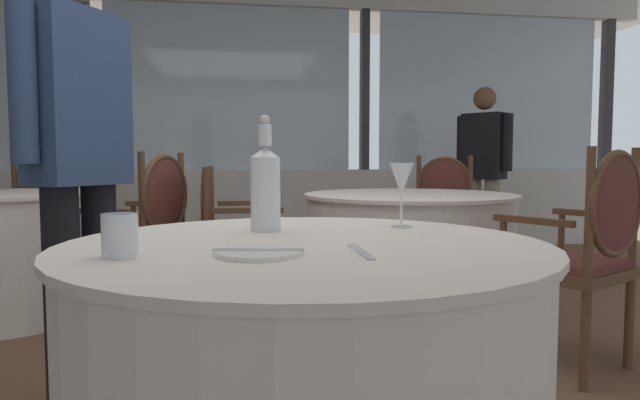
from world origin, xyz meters
TOP-DOWN VIEW (x-y plane):
  - ground_plane at (0.00, 0.00)m, footprint 12.33×12.33m
  - window_wall_far at (0.00, 3.56)m, footprint 9.03×0.14m
  - foreground_table at (0.22, -0.93)m, footprint 1.16×1.16m
  - side_plate at (0.11, -1.10)m, footprint 0.18×0.18m
  - butter_knife at (0.11, -1.10)m, footprint 0.19×0.04m
  - dinner_fork at (0.32, -1.10)m, footprint 0.02×0.19m
  - water_bottle at (0.14, -0.70)m, footprint 0.08×0.08m
  - wine_glass at (0.54, -0.68)m, footprint 0.07×0.07m
  - water_tumbler at (-0.17, -1.08)m, footprint 0.07×0.07m
  - background_table_0 at (1.07, 0.91)m, footprint 1.25×1.25m
  - dining_chair_0_0 at (1.59, -0.02)m, footprint 0.65×0.63m
  - dining_chair_0_1 at (1.61, 1.82)m, footprint 0.65×0.63m
  - dining_chair_0_2 at (0.02, 0.92)m, footprint 0.48×0.54m
  - background_table_1 at (-1.37, 1.35)m, footprint 1.16×1.16m
  - dining_chair_1_1 at (-0.44, 0.94)m, footprint 0.61×0.64m
  - dining_chair_1_2 at (-1.48, 2.36)m, footprint 0.57×0.51m
  - diner_person_0 at (2.24, 2.45)m, footprint 0.38×0.44m
  - diner_person_1 at (-0.52, -0.05)m, footprint 0.36×0.46m

SIDE VIEW (x-z plane):
  - ground_plane at x=0.00m, z-range 0.00..0.00m
  - foreground_table at x=0.22m, z-range 0.00..0.75m
  - background_table_1 at x=-1.37m, z-range 0.00..0.75m
  - background_table_0 at x=1.07m, z-range 0.00..0.75m
  - dining_chair_0_2 at x=0.02m, z-range 0.09..1.00m
  - dining_chair_1_2 at x=-1.48m, z-range 0.08..1.05m
  - dining_chair_1_1 at x=-0.44m, z-range 0.08..1.07m
  - dining_chair_0_1 at x=1.61m, z-range 0.09..1.07m
  - dining_chair_0_0 at x=1.59m, z-range 0.08..1.08m
  - dinner_fork at x=0.32m, z-range 0.75..0.75m
  - side_plate at x=0.11m, z-range 0.75..0.76m
  - butter_knife at x=0.11m, z-range 0.76..0.76m
  - water_tumbler at x=-0.17m, z-range 0.75..0.84m
  - water_bottle at x=0.14m, z-range 0.72..1.04m
  - wine_glass at x=0.54m, z-range 0.79..0.98m
  - diner_person_0 at x=2.24m, z-range 0.11..1.70m
  - diner_person_1 at x=-0.52m, z-range 0.13..1.87m
  - window_wall_far at x=0.00m, z-range -0.28..2.50m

